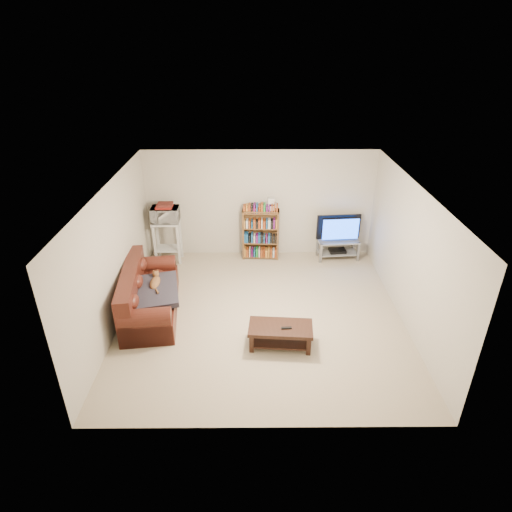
{
  "coord_description": "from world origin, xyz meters",
  "views": [
    {
      "loc": [
        -0.15,
        -6.38,
        4.53
      ],
      "look_at": [
        -0.1,
        0.4,
        1.0
      ],
      "focal_mm": 30.0,
      "sensor_mm": 36.0,
      "label": 1
    }
  ],
  "objects_px": {
    "coffee_table": "(280,332)",
    "bookshelf": "(261,233)",
    "sofa": "(146,298)",
    "tv_stand": "(338,246)"
  },
  "relations": [
    {
      "from": "sofa",
      "to": "bookshelf",
      "type": "height_order",
      "value": "bookshelf"
    },
    {
      "from": "coffee_table",
      "to": "bookshelf",
      "type": "bearing_deg",
      "value": 99.5
    },
    {
      "from": "tv_stand",
      "to": "bookshelf",
      "type": "distance_m",
      "value": 1.76
    },
    {
      "from": "sofa",
      "to": "bookshelf",
      "type": "bearing_deg",
      "value": 38.67
    },
    {
      "from": "tv_stand",
      "to": "sofa",
      "type": "bearing_deg",
      "value": -156.3
    },
    {
      "from": "sofa",
      "to": "bookshelf",
      "type": "xyz_separation_m",
      "value": [
        2.1,
        2.14,
        0.29
      ]
    },
    {
      "from": "coffee_table",
      "to": "bookshelf",
      "type": "xyz_separation_m",
      "value": [
        -0.27,
        3.1,
        0.34
      ]
    },
    {
      "from": "sofa",
      "to": "tv_stand",
      "type": "xyz_separation_m",
      "value": [
        3.83,
        2.1,
        -0.0
      ]
    },
    {
      "from": "tv_stand",
      "to": "bookshelf",
      "type": "height_order",
      "value": "bookshelf"
    },
    {
      "from": "sofa",
      "to": "bookshelf",
      "type": "relative_size",
      "value": 1.86
    }
  ]
}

